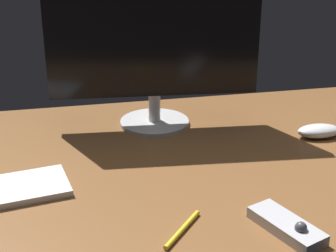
{
  "coord_description": "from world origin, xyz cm",
  "views": [
    {
      "loc": [
        -22.66,
        -111.1,
        58.76
      ],
      "look_at": [
        2.19,
        6.8,
        8.0
      ],
      "focal_mm": 56.51,
      "sensor_mm": 36.0,
      "label": 1
    }
  ],
  "objects_px": {
    "media_remote": "(287,226)",
    "computer_mouse": "(319,131)",
    "monitor": "(154,42)",
    "pen": "(182,229)"
  },
  "relations": [
    {
      "from": "media_remote",
      "to": "computer_mouse",
      "type": "bearing_deg",
      "value": 124.93
    },
    {
      "from": "computer_mouse",
      "to": "pen",
      "type": "relative_size",
      "value": 0.86
    },
    {
      "from": "monitor",
      "to": "pen",
      "type": "bearing_deg",
      "value": -89.51
    },
    {
      "from": "pen",
      "to": "media_remote",
      "type": "bearing_deg",
      "value": -61.74
    },
    {
      "from": "computer_mouse",
      "to": "media_remote",
      "type": "xyz_separation_m",
      "value": [
        -0.26,
        -0.39,
        -0.0
      ]
    },
    {
      "from": "monitor",
      "to": "pen",
      "type": "xyz_separation_m",
      "value": [
        -0.04,
        -0.52,
        -0.23
      ]
    },
    {
      "from": "computer_mouse",
      "to": "pen",
      "type": "bearing_deg",
      "value": -139.97
    },
    {
      "from": "media_remote",
      "to": "pen",
      "type": "height_order",
      "value": "media_remote"
    },
    {
      "from": "monitor",
      "to": "pen",
      "type": "distance_m",
      "value": 0.57
    },
    {
      "from": "monitor",
      "to": "media_remote",
      "type": "xyz_separation_m",
      "value": [
        0.15,
        -0.56,
        -0.22
      ]
    }
  ]
}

